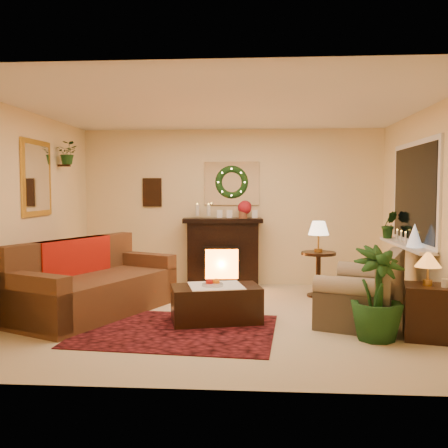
# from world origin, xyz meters

# --- Properties ---
(floor) EXTENTS (5.00, 5.00, 0.00)m
(floor) POSITION_xyz_m (0.00, 0.00, 0.00)
(floor) COLOR beige
(floor) RESTS_ON ground
(ceiling) EXTENTS (5.00, 5.00, 0.00)m
(ceiling) POSITION_xyz_m (0.00, 0.00, 2.60)
(ceiling) COLOR white
(ceiling) RESTS_ON ground
(wall_back) EXTENTS (5.00, 5.00, 0.00)m
(wall_back) POSITION_xyz_m (0.00, 2.25, 1.30)
(wall_back) COLOR #EFD88C
(wall_back) RESTS_ON ground
(wall_front) EXTENTS (5.00, 5.00, 0.00)m
(wall_front) POSITION_xyz_m (0.00, -2.25, 1.30)
(wall_front) COLOR #EFD88C
(wall_front) RESTS_ON ground
(wall_left) EXTENTS (4.50, 4.50, 0.00)m
(wall_left) POSITION_xyz_m (-2.50, 0.00, 1.30)
(wall_left) COLOR #EFD88C
(wall_left) RESTS_ON ground
(wall_right) EXTENTS (4.50, 4.50, 0.00)m
(wall_right) POSITION_xyz_m (2.50, 0.00, 1.30)
(wall_right) COLOR #EFD88C
(wall_right) RESTS_ON ground
(area_rug) EXTENTS (2.31, 1.81, 0.01)m
(area_rug) POSITION_xyz_m (-0.47, -0.62, 0.01)
(area_rug) COLOR #690904
(area_rug) RESTS_ON floor
(sofa) EXTENTS (1.81, 2.43, 0.96)m
(sofa) POSITION_xyz_m (-1.62, 0.07, 0.43)
(sofa) COLOR #52351E
(sofa) RESTS_ON floor
(red_throw) EXTENTS (0.74, 1.20, 0.02)m
(red_throw) POSITION_xyz_m (-1.64, 0.23, 0.46)
(red_throw) COLOR red
(red_throw) RESTS_ON sofa
(fireplace) EXTENTS (1.18, 0.47, 1.06)m
(fireplace) POSITION_xyz_m (-0.14, 2.04, 0.55)
(fireplace) COLOR black
(fireplace) RESTS_ON floor
(poinsettia) EXTENTS (0.22, 0.22, 0.22)m
(poinsettia) POSITION_xyz_m (0.22, 2.03, 1.30)
(poinsettia) COLOR #A71520
(poinsettia) RESTS_ON fireplace
(mantel_candle_a) EXTENTS (0.06, 0.06, 0.19)m
(mantel_candle_a) POSITION_xyz_m (-0.56, 2.05, 1.26)
(mantel_candle_a) COLOR #EDE8C5
(mantel_candle_a) RESTS_ON fireplace
(mantel_candle_b) EXTENTS (0.06, 0.06, 0.19)m
(mantel_candle_b) POSITION_xyz_m (-0.37, 1.99, 1.26)
(mantel_candle_b) COLOR silver
(mantel_candle_b) RESTS_ON fireplace
(mantel_mirror) EXTENTS (0.92, 0.02, 0.72)m
(mantel_mirror) POSITION_xyz_m (0.00, 2.23, 1.70)
(mantel_mirror) COLOR white
(mantel_mirror) RESTS_ON wall_back
(wreath) EXTENTS (0.55, 0.11, 0.55)m
(wreath) POSITION_xyz_m (0.00, 2.19, 1.72)
(wreath) COLOR #194719
(wreath) RESTS_ON wall_back
(wall_art) EXTENTS (0.32, 0.03, 0.48)m
(wall_art) POSITION_xyz_m (-1.35, 2.23, 1.55)
(wall_art) COLOR #381E11
(wall_art) RESTS_ON wall_back
(gold_mirror) EXTENTS (0.03, 0.84, 1.00)m
(gold_mirror) POSITION_xyz_m (-2.48, 0.30, 1.75)
(gold_mirror) COLOR gold
(gold_mirror) RESTS_ON wall_left
(hanging_plant) EXTENTS (0.33, 0.28, 0.36)m
(hanging_plant) POSITION_xyz_m (-2.34, 1.05, 1.97)
(hanging_plant) COLOR #194719
(hanging_plant) RESTS_ON wall_left
(loveseat) EXTENTS (1.32, 1.66, 0.84)m
(loveseat) POSITION_xyz_m (1.72, 0.02, 0.42)
(loveseat) COLOR tan
(loveseat) RESTS_ON floor
(window_frame) EXTENTS (0.03, 1.86, 1.36)m
(window_frame) POSITION_xyz_m (2.48, 0.55, 1.55)
(window_frame) COLOR white
(window_frame) RESTS_ON wall_right
(window_glass) EXTENTS (0.02, 1.70, 1.22)m
(window_glass) POSITION_xyz_m (2.47, 0.55, 1.55)
(window_glass) COLOR black
(window_glass) RESTS_ON wall_right
(window_sill) EXTENTS (0.22, 1.86, 0.04)m
(window_sill) POSITION_xyz_m (2.38, 0.55, 0.87)
(window_sill) COLOR white
(window_sill) RESTS_ON wall_right
(mini_tree) EXTENTS (0.20, 0.20, 0.29)m
(mini_tree) POSITION_xyz_m (2.36, 0.12, 1.04)
(mini_tree) COLOR silver
(mini_tree) RESTS_ON window_sill
(sill_plant) EXTENTS (0.28, 0.23, 0.52)m
(sill_plant) POSITION_xyz_m (2.35, 1.25, 1.08)
(sill_plant) COLOR #173F18
(sill_plant) RESTS_ON window_sill
(side_table_round) EXTENTS (0.57, 0.57, 0.67)m
(side_table_round) POSITION_xyz_m (1.34, 1.33, 0.32)
(side_table_round) COLOR #391910
(side_table_round) RESTS_ON floor
(lamp_cream) EXTENTS (0.31, 0.31, 0.47)m
(lamp_cream) POSITION_xyz_m (1.34, 1.33, 0.88)
(lamp_cream) COLOR beige
(lamp_cream) RESTS_ON side_table_round
(end_table_square) EXTENTS (0.57, 0.57, 0.58)m
(end_table_square) POSITION_xyz_m (2.26, -0.72, 0.27)
(end_table_square) COLOR #331A0E
(end_table_square) RESTS_ON floor
(lamp_tiffany) EXTENTS (0.28, 0.28, 0.40)m
(lamp_tiffany) POSITION_xyz_m (2.25, -0.73, 0.74)
(lamp_tiffany) COLOR orange
(lamp_tiffany) RESTS_ON end_table_square
(coffee_table) EXTENTS (1.16, 0.81, 0.44)m
(coffee_table) POSITION_xyz_m (-0.06, -0.22, 0.21)
(coffee_table) COLOR #4C1E11
(coffee_table) RESTS_ON floor
(fruit_bowl) EXTENTS (0.25, 0.25, 0.06)m
(fruit_bowl) POSITION_xyz_m (-0.09, -0.26, 0.45)
(fruit_bowl) COLOR silver
(fruit_bowl) RESTS_ON coffee_table
(floor_palm) EXTENTS (2.23, 2.23, 3.00)m
(floor_palm) POSITION_xyz_m (1.71, -0.80, 0.45)
(floor_palm) COLOR #203D1D
(floor_palm) RESTS_ON floor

